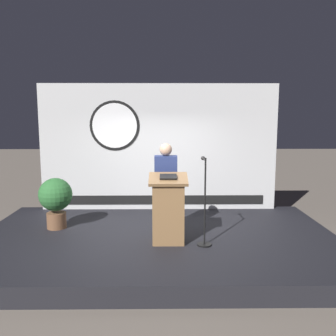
{
  "coord_description": "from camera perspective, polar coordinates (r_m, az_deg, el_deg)",
  "views": [
    {
      "loc": [
        0.12,
        -6.28,
        2.42
      ],
      "look_at": [
        0.19,
        0.01,
        1.51
      ],
      "focal_mm": 38.83,
      "sensor_mm": 36.0,
      "label": 1
    }
  ],
  "objects": [
    {
      "name": "ground_plane",
      "position": [
        6.73,
        -1.66,
        -12.84
      ],
      "size": [
        40.0,
        40.0,
        0.0
      ],
      "primitive_type": "plane",
      "color": "#6B6056"
    },
    {
      "name": "stage_platform",
      "position": [
        6.68,
        -1.67,
        -11.64
      ],
      "size": [
        6.4,
        4.0,
        0.3
      ],
      "primitive_type": "cube",
      "color": "black",
      "rests_on": "ground"
    },
    {
      "name": "banner_display",
      "position": [
        8.16,
        -1.65,
        3.22
      ],
      "size": [
        5.29,
        0.12,
        2.82
      ],
      "color": "silver",
      "rests_on": "stage_platform"
    },
    {
      "name": "podium",
      "position": [
        6.09,
        0.04,
        -6.54
      ],
      "size": [
        0.64,
        0.5,
        1.17
      ],
      "color": "olive",
      "rests_on": "stage_platform"
    },
    {
      "name": "speaker_person",
      "position": [
        6.49,
        -0.34,
        -3.17
      ],
      "size": [
        0.4,
        0.26,
        1.64
      ],
      "color": "black",
      "rests_on": "stage_platform"
    },
    {
      "name": "microphone_stand",
      "position": [
        6.05,
        5.73,
        -7.25
      ],
      "size": [
        0.24,
        0.54,
        1.45
      ],
      "color": "black",
      "rests_on": "stage_platform"
    },
    {
      "name": "potted_plant",
      "position": [
        7.17,
        -17.23,
        -4.53
      ],
      "size": [
        0.62,
        0.62,
        0.96
      ],
      "color": "brown",
      "rests_on": "stage_platform"
    }
  ]
}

